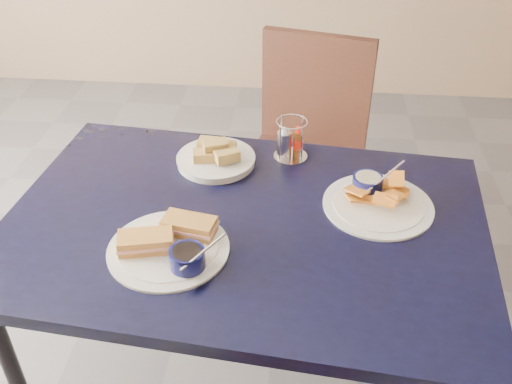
# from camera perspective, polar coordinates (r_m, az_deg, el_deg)

# --- Properties ---
(dining_table) EXTENTS (1.42, 1.01, 0.75)m
(dining_table) POSITION_cam_1_polar(r_m,az_deg,el_deg) (1.64, -1.18, -4.42)
(dining_table) COLOR black
(dining_table) RESTS_ON ground
(chair_far) EXTENTS (0.54, 0.53, 0.96)m
(chair_far) POSITION_cam_1_polar(r_m,az_deg,el_deg) (2.38, 4.62, 5.37)
(chair_far) COLOR black
(chair_far) RESTS_ON ground
(sandwich_plate) EXTENTS (0.32, 0.32, 0.12)m
(sandwich_plate) POSITION_cam_1_polar(r_m,az_deg,el_deg) (1.50, -8.46, -5.15)
(sandwich_plate) COLOR white
(sandwich_plate) RESTS_ON dining_table
(plantain_plate) EXTENTS (0.32, 0.32, 0.12)m
(plantain_plate) POSITION_cam_1_polar(r_m,az_deg,el_deg) (1.69, 11.85, -0.57)
(plantain_plate) COLOR white
(plantain_plate) RESTS_ON dining_table
(bread_basket) EXTENTS (0.25, 0.25, 0.08)m
(bread_basket) POSITION_cam_1_polar(r_m,az_deg,el_deg) (1.83, -4.02, 3.54)
(bread_basket) COLOR white
(bread_basket) RESTS_ON dining_table
(condiment_caddy) EXTENTS (0.11, 0.11, 0.14)m
(condiment_caddy) POSITION_cam_1_polar(r_m,az_deg,el_deg) (1.84, 3.38, 5.02)
(condiment_caddy) COLOR silver
(condiment_caddy) RESTS_ON dining_table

